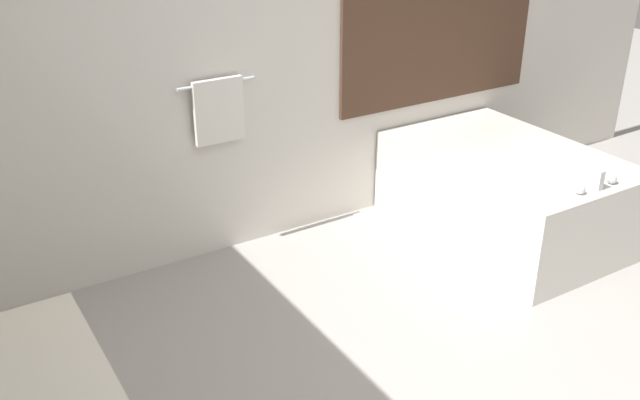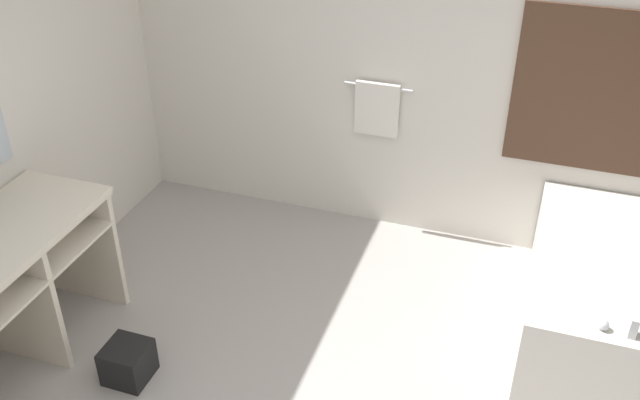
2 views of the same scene
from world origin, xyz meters
name	(u,v)px [view 2 (image 2 of 2)]	position (x,y,z in m)	size (l,w,h in m)	color
wall_back_with_blinds	(432,63)	(0.05, 2.23, 1.35)	(7.40, 0.13, 2.70)	silver
vanity_counter	(11,270)	(-1.87, 0.07, 0.65)	(0.62, 1.28, 0.91)	beige
bathtub	(618,294)	(1.46, 1.40, 0.33)	(1.06, 1.58, 0.72)	silver
waste_bin	(128,362)	(-1.22, 0.10, 0.12)	(0.25, 0.25, 0.23)	black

